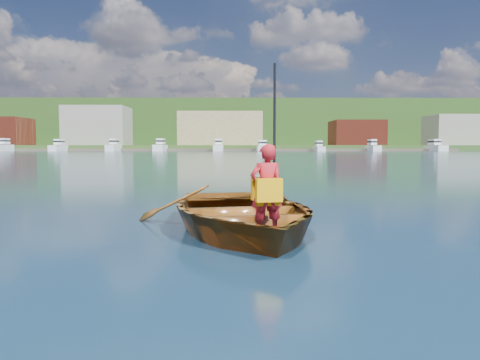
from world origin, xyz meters
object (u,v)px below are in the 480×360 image
(child_paddler, at_px, (267,189))
(dock, at_px, (213,150))
(rowboat, at_px, (240,213))
(marina_yachts, at_px, (218,147))

(child_paddler, distance_m, dock, 149.47)
(rowboat, height_order, child_paddler, child_paddler)
(child_paddler, bearing_deg, dock, 93.08)
(rowboat, xyz_separation_m, child_paddler, (0.34, -0.85, 0.42))
(child_paddler, bearing_deg, rowboat, 111.81)
(rowboat, distance_m, child_paddler, 1.00)
(dock, xyz_separation_m, marina_yachts, (1.89, -4.71, 1.00))
(rowboat, distance_m, marina_yachts, 143.82)
(child_paddler, height_order, dock, child_paddler)
(child_paddler, relative_size, marina_yachts, 0.02)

